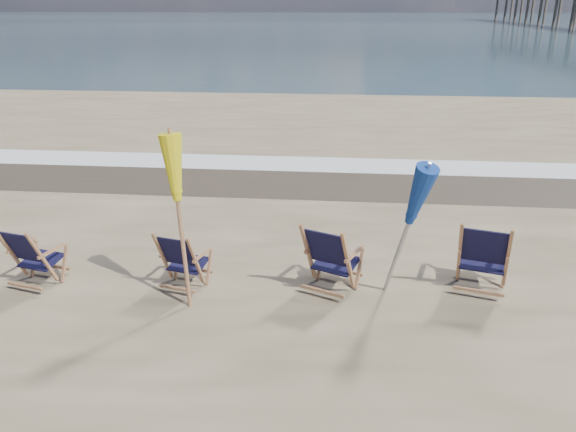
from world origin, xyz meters
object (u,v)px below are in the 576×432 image
beach_chair_0 (43,260)px  beach_chair_3 (507,262)px  beach_chair_2 (348,264)px  umbrella_yellow (177,178)px  umbrella_blue (406,192)px  beach_chair_1 (196,264)px

beach_chair_0 → beach_chair_3: size_ratio=0.88×
beach_chair_2 → beach_chair_0: bearing=26.4°
umbrella_yellow → beach_chair_3: bearing=7.3°
umbrella_yellow → umbrella_blue: size_ratio=1.10×
beach_chair_3 → beach_chair_1: bearing=19.6°
beach_chair_1 → umbrella_yellow: (-0.09, -0.27, 1.31)m
beach_chair_3 → umbrella_yellow: bearing=23.0°
beach_chair_0 → beach_chair_1: (2.14, 0.14, -0.03)m
beach_chair_0 → beach_chair_3: beach_chair_3 is taller
beach_chair_3 → umbrella_blue: bearing=23.3°
beach_chair_2 → beach_chair_1: bearing=25.0°
beach_chair_1 → umbrella_yellow: 1.34m
beach_chair_1 → beach_chair_3: bearing=-162.7°
beach_chair_1 → beach_chair_2: size_ratio=0.86×
umbrella_yellow → umbrella_blue: umbrella_yellow is taller
umbrella_yellow → beach_chair_1: bearing=71.2°
beach_chair_1 → beach_chair_3: 4.24m
beach_chair_1 → umbrella_yellow: umbrella_yellow is taller
beach_chair_2 → umbrella_blue: 1.26m
beach_chair_1 → beach_chair_3: (4.23, 0.29, 0.09)m
beach_chair_3 → umbrella_blue: size_ratio=0.53×
beach_chair_0 → umbrella_blue: bearing=-163.3°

